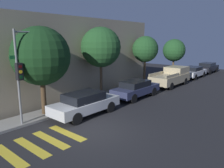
{
  "coord_description": "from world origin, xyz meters",
  "views": [
    {
      "loc": [
        -7.33,
        -7.73,
        4.71
      ],
      "look_at": [
        4.04,
        2.1,
        1.6
      ],
      "focal_mm": 35.0,
      "sensor_mm": 36.0,
      "label": 1
    }
  ],
  "objects_px": {
    "tree_near_corner": "(41,56)",
    "tree_far_end": "(145,49)",
    "sedan_near_corner": "(85,103)",
    "sedan_tail_of_row": "(207,67)",
    "sedan_middle": "(136,88)",
    "tree_behind_truck": "(174,50)",
    "tree_midblock": "(101,47)",
    "sedan_far_end": "(193,72)",
    "pickup_truck": "(172,76)",
    "traffic_light_pole": "(26,63)"
  },
  "relations": [
    {
      "from": "sedan_near_corner",
      "to": "tree_near_corner",
      "type": "height_order",
      "value": "tree_near_corner"
    },
    {
      "from": "sedan_near_corner",
      "to": "sedan_tail_of_row",
      "type": "distance_m",
      "value": 23.24
    },
    {
      "from": "sedan_far_end",
      "to": "tree_near_corner",
      "type": "bearing_deg",
      "value": 174.53
    },
    {
      "from": "traffic_light_pole",
      "to": "sedan_near_corner",
      "type": "relative_size",
      "value": 1.14
    },
    {
      "from": "tree_near_corner",
      "to": "tree_far_end",
      "type": "height_order",
      "value": "tree_near_corner"
    },
    {
      "from": "traffic_light_pole",
      "to": "sedan_near_corner",
      "type": "distance_m",
      "value": 4.2
    },
    {
      "from": "traffic_light_pole",
      "to": "tree_midblock",
      "type": "distance_m",
      "value": 6.49
    },
    {
      "from": "sedan_tail_of_row",
      "to": "tree_behind_truck",
      "type": "relative_size",
      "value": 0.98
    },
    {
      "from": "pickup_truck",
      "to": "tree_midblock",
      "type": "xyz_separation_m",
      "value": [
        -8.54,
        1.87,
        3.15
      ]
    },
    {
      "from": "sedan_far_end",
      "to": "tree_behind_truck",
      "type": "distance_m",
      "value": 3.58
    },
    {
      "from": "sedan_near_corner",
      "to": "sedan_middle",
      "type": "distance_m",
      "value": 5.55
    },
    {
      "from": "sedan_tail_of_row",
      "to": "tree_behind_truck",
      "type": "height_order",
      "value": "tree_behind_truck"
    },
    {
      "from": "traffic_light_pole",
      "to": "sedan_near_corner",
      "type": "height_order",
      "value": "traffic_light_pole"
    },
    {
      "from": "pickup_truck",
      "to": "tree_near_corner",
      "type": "relative_size",
      "value": 0.97
    },
    {
      "from": "sedan_middle",
      "to": "tree_behind_truck",
      "type": "xyz_separation_m",
      "value": [
        10.63,
        1.87,
        2.6
      ]
    },
    {
      "from": "traffic_light_pole",
      "to": "sedan_far_end",
      "type": "bearing_deg",
      "value": -3.5
    },
    {
      "from": "traffic_light_pole",
      "to": "tree_far_end",
      "type": "height_order",
      "value": "traffic_light_pole"
    },
    {
      "from": "sedan_far_end",
      "to": "sedan_tail_of_row",
      "type": "relative_size",
      "value": 0.98
    },
    {
      "from": "tree_behind_truck",
      "to": "sedan_far_end",
      "type": "bearing_deg",
      "value": -49.7
    },
    {
      "from": "sedan_far_end",
      "to": "tree_near_corner",
      "type": "relative_size",
      "value": 0.83
    },
    {
      "from": "pickup_truck",
      "to": "tree_midblock",
      "type": "height_order",
      "value": "tree_midblock"
    },
    {
      "from": "sedan_tail_of_row",
      "to": "tree_near_corner",
      "type": "bearing_deg",
      "value": 175.72
    },
    {
      "from": "traffic_light_pole",
      "to": "sedan_middle",
      "type": "xyz_separation_m",
      "value": [
        8.55,
        -1.27,
        -2.68
      ]
    },
    {
      "from": "tree_midblock",
      "to": "tree_behind_truck",
      "type": "height_order",
      "value": "tree_midblock"
    },
    {
      "from": "tree_near_corner",
      "to": "tree_midblock",
      "type": "xyz_separation_m",
      "value": [
        5.15,
        0.0,
        0.38
      ]
    },
    {
      "from": "traffic_light_pole",
      "to": "sedan_tail_of_row",
      "type": "relative_size",
      "value": 1.13
    },
    {
      "from": "pickup_truck",
      "to": "tree_behind_truck",
      "type": "xyz_separation_m",
      "value": [
        4.21,
        1.87,
        2.44
      ]
    },
    {
      "from": "tree_near_corner",
      "to": "tree_behind_truck",
      "type": "xyz_separation_m",
      "value": [
        17.9,
        0.0,
        -0.34
      ]
    },
    {
      "from": "sedan_middle",
      "to": "tree_midblock",
      "type": "height_order",
      "value": "tree_midblock"
    },
    {
      "from": "pickup_truck",
      "to": "sedan_far_end",
      "type": "height_order",
      "value": "pickup_truck"
    },
    {
      "from": "sedan_middle",
      "to": "tree_near_corner",
      "type": "bearing_deg",
      "value": 165.59
    },
    {
      "from": "sedan_near_corner",
      "to": "tree_behind_truck",
      "type": "bearing_deg",
      "value": 6.58
    },
    {
      "from": "sedan_middle",
      "to": "sedan_tail_of_row",
      "type": "xyz_separation_m",
      "value": [
        17.68,
        0.0,
        0.02
      ]
    },
    {
      "from": "tree_midblock",
      "to": "tree_behind_truck",
      "type": "relative_size",
      "value": 1.19
    },
    {
      "from": "tree_midblock",
      "to": "pickup_truck",
      "type": "bearing_deg",
      "value": -12.34
    },
    {
      "from": "pickup_truck",
      "to": "tree_behind_truck",
      "type": "distance_m",
      "value": 5.21
    },
    {
      "from": "sedan_near_corner",
      "to": "tree_far_end",
      "type": "height_order",
      "value": "tree_far_end"
    },
    {
      "from": "traffic_light_pole",
      "to": "tree_far_end",
      "type": "distance_m",
      "value": 12.74
    },
    {
      "from": "sedan_tail_of_row",
      "to": "pickup_truck",
      "type": "bearing_deg",
      "value": -180.0
    },
    {
      "from": "sedan_tail_of_row",
      "to": "traffic_light_pole",
      "type": "bearing_deg",
      "value": 177.23
    },
    {
      "from": "sedan_near_corner",
      "to": "tree_behind_truck",
      "type": "distance_m",
      "value": 16.5
    },
    {
      "from": "tree_near_corner",
      "to": "sedan_near_corner",
      "type": "bearing_deg",
      "value": -47.43
    },
    {
      "from": "pickup_truck",
      "to": "tree_far_end",
      "type": "relative_size",
      "value": 1.06
    },
    {
      "from": "sedan_near_corner",
      "to": "sedan_far_end",
      "type": "height_order",
      "value": "sedan_near_corner"
    },
    {
      "from": "tree_behind_truck",
      "to": "sedan_middle",
      "type": "bearing_deg",
      "value": -170.04
    },
    {
      "from": "tree_near_corner",
      "to": "tree_midblock",
      "type": "height_order",
      "value": "tree_midblock"
    },
    {
      "from": "sedan_near_corner",
      "to": "tree_behind_truck",
      "type": "height_order",
      "value": "tree_behind_truck"
    },
    {
      "from": "sedan_middle",
      "to": "sedan_tail_of_row",
      "type": "distance_m",
      "value": 17.68
    },
    {
      "from": "tree_midblock",
      "to": "tree_far_end",
      "type": "relative_size",
      "value": 1.13
    },
    {
      "from": "sedan_near_corner",
      "to": "tree_near_corner",
      "type": "bearing_deg",
      "value": 132.57
    }
  ]
}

